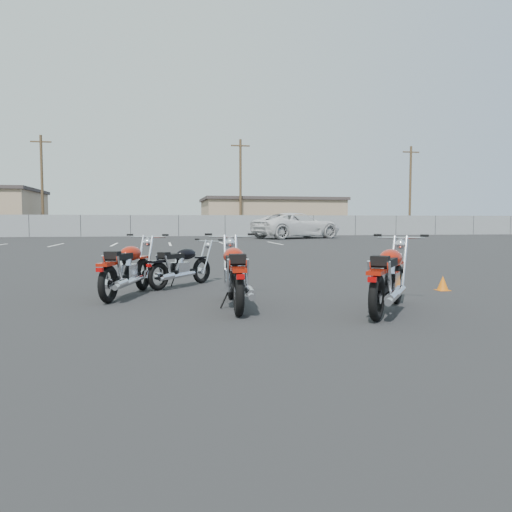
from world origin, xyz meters
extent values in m
plane|color=black|center=(0.00, 0.00, 0.00)|extent=(120.00, 120.00, 0.00)
torus|color=black|center=(-1.81, 1.18, 0.30)|extent=(0.30, 0.60, 0.60)
cylinder|color=silver|center=(-1.81, 1.18, 0.30)|extent=(0.15, 0.18, 0.16)
torus|color=black|center=(-2.29, -0.19, 0.30)|extent=(0.30, 0.60, 0.60)
cylinder|color=silver|center=(-2.29, -0.19, 0.30)|extent=(0.15, 0.18, 0.16)
cube|color=black|center=(-2.05, 0.49, 0.34)|extent=(0.44, 1.02, 0.06)
cube|color=silver|center=(-2.07, 0.44, 0.40)|extent=(0.39, 0.45, 0.30)
cylinder|color=silver|center=(-2.07, 0.44, 0.58)|extent=(0.27, 0.30, 0.26)
ellipsoid|color=#951809|center=(-1.99, 0.66, 0.72)|extent=(0.48, 0.65, 0.26)
cube|color=black|center=(-2.15, 0.21, 0.70)|extent=(0.43, 0.60, 0.10)
cube|color=black|center=(-2.23, -0.03, 0.74)|extent=(0.27, 0.24, 0.12)
cube|color=#951809|center=(-2.29, -0.21, 0.61)|extent=(0.31, 0.45, 0.05)
cube|color=#951809|center=(-1.81, 1.18, 0.61)|extent=(0.23, 0.36, 0.04)
cylinder|color=silver|center=(-2.13, -0.09, 0.55)|extent=(0.11, 0.19, 0.39)
cylinder|color=silver|center=(-2.35, -0.01, 0.55)|extent=(0.11, 0.19, 0.39)
cylinder|color=silver|center=(-2.00, 0.16, 0.28)|extent=(0.45, 1.07, 0.13)
cylinder|color=silver|center=(-2.10, -0.14, 0.30)|extent=(0.23, 0.37, 0.13)
cylinder|color=silver|center=(-1.69, 1.26, 0.62)|extent=(0.17, 0.39, 0.79)
cylinder|color=silver|center=(-1.86, 1.32, 0.62)|extent=(0.17, 0.39, 0.79)
sphere|color=silver|center=(-1.72, 1.44, 0.88)|extent=(0.20, 0.20, 0.16)
cylinder|color=silver|center=(-1.72, 1.46, 0.98)|extent=(0.67, 0.26, 0.03)
cylinder|color=black|center=(-1.39, 1.32, 1.02)|extent=(0.12, 0.07, 0.04)
cylinder|color=black|center=(-2.05, 1.55, 1.02)|extent=(0.12, 0.07, 0.04)
cylinder|color=black|center=(-2.22, 0.44, 0.15)|extent=(0.16, 0.07, 0.30)
cube|color=#990505|center=(-2.38, -0.46, 0.55)|extent=(0.11, 0.09, 0.06)
torus|color=black|center=(-0.67, 2.05, 0.26)|extent=(0.43, 0.45, 0.52)
cylinder|color=silver|center=(-0.67, 2.05, 0.26)|extent=(0.16, 0.16, 0.14)
torus|color=black|center=(-1.53, 1.12, 0.26)|extent=(0.43, 0.45, 0.52)
cylinder|color=silver|center=(-1.53, 1.12, 0.26)|extent=(0.16, 0.16, 0.14)
cube|color=black|center=(-1.10, 1.59, 0.30)|extent=(0.69, 0.73, 0.05)
cube|color=silver|center=(-1.13, 1.55, 0.35)|extent=(0.41, 0.41, 0.26)
cylinder|color=silver|center=(-1.13, 1.55, 0.51)|extent=(0.28, 0.28, 0.23)
ellipsoid|color=black|center=(-0.99, 1.70, 0.63)|extent=(0.54, 0.55, 0.22)
cube|color=black|center=(-1.28, 1.39, 0.61)|extent=(0.49, 0.51, 0.09)
cube|color=black|center=(-1.43, 1.23, 0.65)|extent=(0.25, 0.25, 0.10)
cube|color=black|center=(-1.54, 1.11, 0.54)|extent=(0.37, 0.38, 0.04)
cube|color=black|center=(-0.67, 2.05, 0.54)|extent=(0.29, 0.29, 0.03)
cylinder|color=silver|center=(-1.36, 1.15, 0.48)|extent=(0.14, 0.15, 0.34)
cylinder|color=silver|center=(-1.52, 1.29, 0.48)|extent=(0.14, 0.15, 0.34)
cylinder|color=silver|center=(-1.17, 1.30, 0.24)|extent=(0.71, 0.76, 0.11)
cylinder|color=silver|center=(-1.37, 1.09, 0.26)|extent=(0.29, 0.30, 0.12)
cylinder|color=silver|center=(-0.54, 2.07, 0.54)|extent=(0.27, 0.28, 0.69)
cylinder|color=silver|center=(-0.65, 2.18, 0.54)|extent=(0.27, 0.28, 0.69)
sphere|color=silver|center=(-0.50, 2.23, 0.77)|extent=(0.20, 0.20, 0.14)
cylinder|color=silver|center=(-0.49, 2.24, 0.86)|extent=(0.47, 0.44, 0.03)
cylinder|color=black|center=(-0.28, 2.02, 0.89)|extent=(0.10, 0.09, 0.03)
cylinder|color=black|center=(-0.72, 2.44, 0.89)|extent=(0.10, 0.09, 0.03)
cylinder|color=black|center=(-1.25, 1.60, 0.13)|extent=(0.11, 0.11, 0.26)
cube|color=#990505|center=(-1.70, 0.94, 0.48)|extent=(0.10, 0.10, 0.05)
torus|color=black|center=(-0.35, -0.15, 0.31)|extent=(0.16, 0.63, 0.62)
cylinder|color=silver|center=(-0.35, -0.15, 0.31)|extent=(0.12, 0.17, 0.17)
torus|color=black|center=(-0.46, -1.65, 0.31)|extent=(0.16, 0.63, 0.62)
cylinder|color=silver|center=(-0.46, -1.65, 0.31)|extent=(0.12, 0.17, 0.17)
cube|color=black|center=(-0.41, -0.90, 0.35)|extent=(0.18, 1.09, 0.06)
cube|color=silver|center=(-0.41, -0.95, 0.41)|extent=(0.32, 0.41, 0.31)
cylinder|color=silver|center=(-0.41, -0.95, 0.60)|extent=(0.23, 0.27, 0.27)
ellipsoid|color=#951809|center=(-0.39, -0.71, 0.74)|extent=(0.36, 0.62, 0.26)
cube|color=black|center=(-0.43, -1.21, 0.72)|extent=(0.31, 0.59, 0.10)
cube|color=black|center=(-0.45, -1.47, 0.77)|extent=(0.24, 0.20, 0.12)
cube|color=#951809|center=(-0.46, -1.67, 0.64)|extent=(0.22, 0.45, 0.05)
cube|color=#951809|center=(-0.35, -0.15, 0.64)|extent=(0.16, 0.36, 0.04)
cylinder|color=silver|center=(-0.33, -1.50, 0.57)|extent=(0.07, 0.19, 0.41)
cylinder|color=silver|center=(-0.58, -1.48, 0.57)|extent=(0.07, 0.19, 0.41)
cylinder|color=silver|center=(-0.27, -1.22, 0.29)|extent=(0.18, 1.14, 0.13)
cylinder|color=silver|center=(-0.29, -1.55, 0.31)|extent=(0.15, 0.37, 0.14)
cylinder|color=silver|center=(-0.25, -0.04, 0.64)|extent=(0.08, 0.42, 0.82)
cylinder|color=silver|center=(-0.44, -0.02, 0.64)|extent=(0.08, 0.42, 0.82)
sphere|color=silver|center=(-0.33, 0.14, 0.91)|extent=(0.18, 0.18, 0.17)
cylinder|color=silver|center=(-0.33, 0.16, 1.01)|extent=(0.72, 0.08, 0.03)
cylinder|color=black|center=(0.03, 0.11, 1.06)|extent=(0.13, 0.05, 0.04)
cylinder|color=black|center=(-0.69, 0.16, 1.06)|extent=(0.13, 0.05, 0.04)
cylinder|color=black|center=(-0.56, -0.99, 0.16)|extent=(0.16, 0.04, 0.31)
cube|color=#990505|center=(-0.48, -1.94, 0.57)|extent=(0.11, 0.07, 0.06)
torus|color=black|center=(2.09, -1.08, 0.31)|extent=(0.45, 0.57, 0.62)
cylinder|color=silver|center=(2.09, -1.08, 0.31)|extent=(0.18, 0.19, 0.17)
torus|color=black|center=(1.21, -2.29, 0.31)|extent=(0.45, 0.57, 0.62)
cylinder|color=silver|center=(1.21, -2.29, 0.31)|extent=(0.18, 0.19, 0.17)
cube|color=black|center=(1.65, -1.69, 0.35)|extent=(0.72, 0.94, 0.06)
cube|color=silver|center=(1.62, -1.73, 0.41)|extent=(0.46, 0.49, 0.31)
cylinder|color=silver|center=(1.62, -1.73, 0.60)|extent=(0.32, 0.33, 0.27)
ellipsoid|color=#951809|center=(1.76, -1.54, 0.74)|extent=(0.61, 0.67, 0.26)
cube|color=black|center=(1.47, -1.94, 0.72)|extent=(0.55, 0.62, 0.10)
cube|color=black|center=(1.32, -2.15, 0.76)|extent=(0.29, 0.28, 0.12)
cube|color=#951809|center=(1.20, -2.31, 0.63)|extent=(0.40, 0.46, 0.05)
cube|color=#951809|center=(2.09, -1.08, 0.63)|extent=(0.31, 0.36, 0.04)
cylinder|color=silver|center=(1.40, -2.24, 0.57)|extent=(0.15, 0.18, 0.41)
cylinder|color=silver|center=(1.20, -2.09, 0.57)|extent=(0.15, 0.18, 0.41)
cylinder|color=silver|center=(1.60, -2.03, 0.29)|extent=(0.74, 0.98, 0.13)
cylinder|color=silver|center=(1.41, -2.30, 0.31)|extent=(0.31, 0.37, 0.14)
cylinder|color=silver|center=(2.24, -1.03, 0.64)|extent=(0.28, 0.36, 0.81)
cylinder|color=silver|center=(2.09, -0.92, 0.64)|extent=(0.28, 0.36, 0.81)
sphere|color=silver|center=(2.26, -0.85, 0.91)|extent=(0.23, 0.23, 0.17)
cylinder|color=silver|center=(2.27, -0.83, 1.01)|extent=(0.60, 0.45, 0.03)
cylinder|color=black|center=(2.55, -1.06, 1.05)|extent=(0.12, 0.10, 0.04)
cylinder|color=black|center=(1.97, -0.63, 1.05)|extent=(0.12, 0.10, 0.04)
cylinder|color=black|center=(1.47, -1.68, 0.15)|extent=(0.15, 0.11, 0.31)
cube|color=#990505|center=(1.04, -2.53, 0.57)|extent=(0.12, 0.11, 0.06)
cone|color=#D8630B|center=(3.62, 0.15, 0.14)|extent=(0.21, 0.21, 0.26)
cube|color=#D8630B|center=(3.62, 0.15, 0.00)|extent=(0.22, 0.22, 0.01)
cone|color=#D8630B|center=(2.38, -0.16, 0.17)|extent=(0.25, 0.25, 0.32)
cube|color=#D8630B|center=(2.38, -0.16, 0.01)|extent=(0.28, 0.28, 0.01)
cube|color=gray|center=(0.00, 35.00, 0.90)|extent=(80.00, 0.04, 1.80)
cylinder|color=black|center=(-12.00, 35.00, 0.90)|extent=(0.06, 0.06, 1.80)
cylinder|color=black|center=(-8.00, 35.00, 0.90)|extent=(0.06, 0.06, 1.80)
cylinder|color=black|center=(-4.00, 35.00, 0.90)|extent=(0.06, 0.06, 1.80)
cylinder|color=black|center=(0.00, 35.00, 0.90)|extent=(0.06, 0.06, 1.80)
cylinder|color=black|center=(4.00, 35.00, 0.90)|extent=(0.06, 0.06, 1.80)
cylinder|color=black|center=(8.00, 35.00, 0.90)|extent=(0.06, 0.06, 1.80)
cylinder|color=black|center=(12.00, 35.00, 0.90)|extent=(0.06, 0.06, 1.80)
cylinder|color=black|center=(16.00, 35.00, 0.90)|extent=(0.06, 0.06, 1.80)
cylinder|color=black|center=(20.00, 35.00, 0.90)|extent=(0.06, 0.06, 1.80)
cylinder|color=black|center=(24.00, 35.00, 0.90)|extent=(0.06, 0.06, 1.80)
cylinder|color=black|center=(28.00, 35.00, 0.90)|extent=(0.06, 0.06, 1.80)
cylinder|color=black|center=(32.00, 35.00, 0.90)|extent=(0.06, 0.06, 1.80)
cube|color=#9D8465|center=(10.00, 44.00, 1.70)|extent=(14.00, 9.00, 3.40)
cube|color=#3D3433|center=(10.00, 44.00, 3.55)|extent=(14.40, 9.40, 0.30)
cylinder|color=#42311F|center=(-12.00, 40.00, 4.50)|extent=(0.24, 0.24, 9.00)
cube|color=#42311F|center=(-12.00, 40.00, 8.40)|extent=(1.80, 0.12, 0.12)
cylinder|color=#42311F|center=(6.00, 39.00, 4.50)|extent=(0.24, 0.24, 9.00)
cube|color=#42311F|center=(6.00, 39.00, 8.40)|extent=(1.80, 0.12, 0.12)
cylinder|color=#42311F|center=(24.00, 40.00, 4.50)|extent=(0.24, 0.24, 9.00)
cube|color=#42311F|center=(24.00, 40.00, 8.40)|extent=(1.80, 0.12, 0.12)
cube|color=silver|center=(-7.00, 20.00, 0.00)|extent=(0.12, 4.00, 0.01)
cube|color=silver|center=(-4.00, 20.00, 0.00)|extent=(0.12, 4.00, 0.01)
cube|color=silver|center=(-1.00, 20.00, 0.00)|extent=(0.12, 4.00, 0.01)
cube|color=silver|center=(2.00, 20.00, 0.00)|extent=(0.12, 4.00, 0.01)
cube|color=silver|center=(5.00, 20.00, 0.00)|extent=(0.12, 4.00, 0.01)
imported|color=silver|center=(8.46, 27.72, 1.49)|extent=(5.76, 8.47, 2.99)
camera|label=1|loc=(-1.47, -8.17, 1.27)|focal=35.00mm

